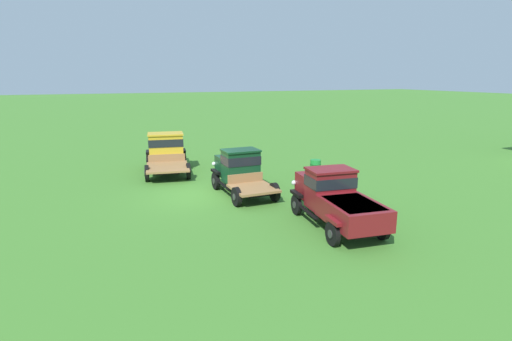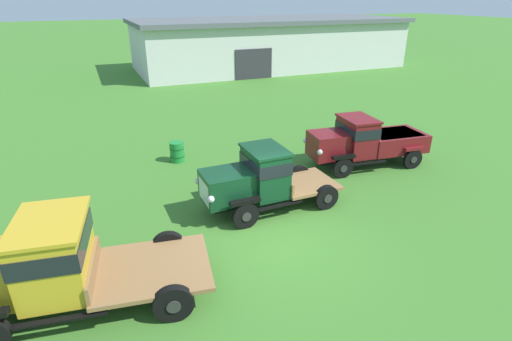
{
  "view_description": "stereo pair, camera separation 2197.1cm",
  "coord_description": "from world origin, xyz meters",
  "views": [
    {
      "loc": [
        17.19,
        -4.25,
        5.29
      ],
      "look_at": [
        0.43,
        2.72,
        1.0
      ],
      "focal_mm": 28.0,
      "sensor_mm": 36.0,
      "label": 1
    },
    {
      "loc": [
        -4.34,
        -8.47,
        6.35
      ],
      "look_at": [
        0.43,
        2.72,
        1.0
      ],
      "focal_mm": 28.0,
      "sensor_mm": 36.0,
      "label": 2
    }
  ],
  "objects": [
    {
      "name": "farm_shed",
      "position": [
        12.19,
        27.21,
        2.23
      ],
      "size": [
        24.84,
        10.65,
        4.43
      ],
      "color": "silver",
      "rests_on": "ground"
    },
    {
      "name": "ground_plane",
      "position": [
        0.0,
        0.0,
        0.0
      ],
      "size": [
        240.0,
        240.0,
        0.0
      ],
      "primitive_type": "plane",
      "color": "#3D7528"
    },
    {
      "name": "oil_drum_beside_row",
      "position": [
        -1.31,
        6.98,
        0.42
      ],
      "size": [
        0.6,
        0.6,
        0.84
      ],
      "color": "#1E7F33",
      "rests_on": "ground"
    },
    {
      "name": "vintage_truck_midrow_center",
      "position": [
        5.55,
        3.67,
        1.04
      ],
      "size": [
        5.03,
        2.43,
        2.02
      ],
      "color": "black",
      "rests_on": "ground"
    },
    {
      "name": "vintage_truck_foreground_near",
      "position": [
        -5.67,
        -0.36,
        1.15
      ],
      "size": [
        5.72,
        2.97,
        2.17
      ],
      "color": "black",
      "rests_on": "ground"
    },
    {
      "name": "vintage_truck_second_in_line",
      "position": [
        0.18,
        1.96,
        1.07
      ],
      "size": [
        4.55,
        2.06,
        2.05
      ],
      "color": "black",
      "rests_on": "ground"
    }
  ]
}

